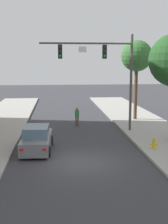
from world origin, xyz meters
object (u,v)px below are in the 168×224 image
at_px(car_lead_grey, 37,140).
at_px(pedestrian_crossing_road, 77,116).
at_px(traffic_signal_mast, 105,64).
at_px(street_tree_second, 137,57).
at_px(fire_hydrant, 154,143).

relative_size(car_lead_grey, pedestrian_crossing_road, 2.63).
distance_m(car_lead_grey, pedestrian_crossing_road, 7.80).
height_order(traffic_signal_mast, pedestrian_crossing_road, traffic_signal_mast).
relative_size(pedestrian_crossing_road, street_tree_second, 0.22).
relative_size(traffic_signal_mast, car_lead_grey, 1.74).
distance_m(car_lead_grey, street_tree_second, 13.81).
bearing_deg(pedestrian_crossing_road, fire_hydrant, -61.86).
bearing_deg(pedestrian_crossing_road, street_tree_second, 19.45).
height_order(car_lead_grey, street_tree_second, street_tree_second).
bearing_deg(car_lead_grey, pedestrian_crossing_road, 66.99).
distance_m(traffic_signal_mast, pedestrian_crossing_road, 5.54).
height_order(traffic_signal_mast, car_lead_grey, traffic_signal_mast).
height_order(traffic_signal_mast, fire_hydrant, traffic_signal_mast).
distance_m(pedestrian_crossing_road, fire_hydrant, 9.07).
height_order(pedestrian_crossing_road, street_tree_second, street_tree_second).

